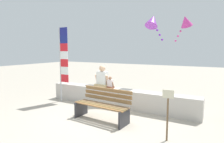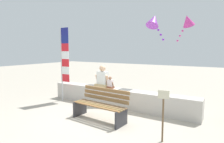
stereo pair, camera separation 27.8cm
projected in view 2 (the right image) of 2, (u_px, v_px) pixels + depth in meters
ground_plane at (97, 117)px, 5.64m from camera, size 40.00×40.00×0.00m
seawall_ledge at (117, 98)px, 6.63m from camera, size 5.47×0.46×0.63m
park_bench at (101, 105)px, 5.38m from camera, size 1.66×0.73×0.88m
person_adult at (103, 79)px, 6.84m from camera, size 0.53×0.39×0.81m
person_child at (110, 84)px, 6.69m from camera, size 0.28×0.20×0.42m
flag_banner at (64, 59)px, 7.18m from camera, size 0.41×0.05×2.81m
kite_purple at (154, 21)px, 7.08m from camera, size 0.71×0.70×1.09m
kite_magenta at (188, 21)px, 7.03m from camera, size 0.72×0.68×1.04m
sign_post at (163, 111)px, 4.04m from camera, size 0.24×0.05×1.14m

